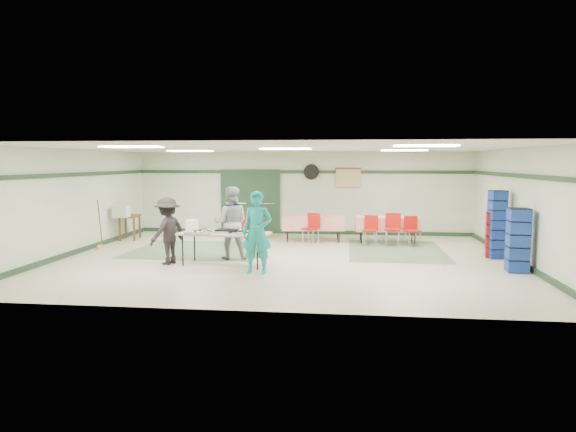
# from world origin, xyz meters

# --- Properties ---
(floor) EXTENTS (11.00, 11.00, 0.00)m
(floor) POSITION_xyz_m (0.00, 0.00, 0.00)
(floor) COLOR beige
(floor) RESTS_ON ground
(ceiling) EXTENTS (11.00, 11.00, 0.00)m
(ceiling) POSITION_xyz_m (0.00, 0.00, 2.70)
(ceiling) COLOR silver
(ceiling) RESTS_ON wall_back
(wall_back) EXTENTS (11.00, 0.00, 11.00)m
(wall_back) POSITION_xyz_m (0.00, 4.50, 1.35)
(wall_back) COLOR beige
(wall_back) RESTS_ON floor
(wall_front) EXTENTS (11.00, 0.00, 11.00)m
(wall_front) POSITION_xyz_m (0.00, -4.50, 1.35)
(wall_front) COLOR beige
(wall_front) RESTS_ON floor
(wall_left) EXTENTS (0.00, 9.00, 9.00)m
(wall_left) POSITION_xyz_m (-5.50, 0.00, 1.35)
(wall_left) COLOR beige
(wall_left) RESTS_ON floor
(wall_right) EXTENTS (0.00, 9.00, 9.00)m
(wall_right) POSITION_xyz_m (5.50, 0.00, 1.35)
(wall_right) COLOR beige
(wall_right) RESTS_ON floor
(trim_back) EXTENTS (11.00, 0.06, 0.10)m
(trim_back) POSITION_xyz_m (0.00, 4.47, 2.05)
(trim_back) COLOR #1F3923
(trim_back) RESTS_ON wall_back
(baseboard_back) EXTENTS (11.00, 0.06, 0.12)m
(baseboard_back) POSITION_xyz_m (0.00, 4.47, 0.06)
(baseboard_back) COLOR #1F3923
(baseboard_back) RESTS_ON floor
(trim_left) EXTENTS (0.06, 9.00, 0.10)m
(trim_left) POSITION_xyz_m (-5.47, 0.00, 2.05)
(trim_left) COLOR #1F3923
(trim_left) RESTS_ON wall_back
(baseboard_left) EXTENTS (0.06, 9.00, 0.12)m
(baseboard_left) POSITION_xyz_m (-5.47, 0.00, 0.06)
(baseboard_left) COLOR #1F3923
(baseboard_left) RESTS_ON floor
(trim_right) EXTENTS (0.06, 9.00, 0.10)m
(trim_right) POSITION_xyz_m (5.47, 0.00, 2.05)
(trim_right) COLOR #1F3923
(trim_right) RESTS_ON wall_back
(baseboard_right) EXTENTS (0.06, 9.00, 0.12)m
(baseboard_right) POSITION_xyz_m (5.47, 0.00, 0.06)
(baseboard_right) COLOR #1F3923
(baseboard_right) RESTS_ON floor
(green_patch_a) EXTENTS (3.50, 3.00, 0.01)m
(green_patch_a) POSITION_xyz_m (-2.50, 1.00, 0.00)
(green_patch_a) COLOR #64815E
(green_patch_a) RESTS_ON floor
(green_patch_b) EXTENTS (2.50, 3.50, 0.01)m
(green_patch_b) POSITION_xyz_m (2.80, 1.50, 0.00)
(green_patch_b) COLOR #64815E
(green_patch_b) RESTS_ON floor
(double_door_left) EXTENTS (0.90, 0.06, 2.10)m
(double_door_left) POSITION_xyz_m (-2.20, 4.44, 1.05)
(double_door_left) COLOR #999C99
(double_door_left) RESTS_ON floor
(double_door_right) EXTENTS (0.90, 0.06, 2.10)m
(double_door_right) POSITION_xyz_m (-1.25, 4.44, 1.05)
(double_door_right) COLOR #999C99
(double_door_right) RESTS_ON floor
(door_frame) EXTENTS (2.00, 0.03, 2.15)m
(door_frame) POSITION_xyz_m (-1.73, 4.42, 1.05)
(door_frame) COLOR #1F3923
(door_frame) RESTS_ON floor
(wall_fan) EXTENTS (0.50, 0.10, 0.50)m
(wall_fan) POSITION_xyz_m (0.30, 4.44, 2.05)
(wall_fan) COLOR black
(wall_fan) RESTS_ON wall_back
(scroll_banner) EXTENTS (0.80, 0.02, 0.60)m
(scroll_banner) POSITION_xyz_m (1.50, 4.44, 1.85)
(scroll_banner) COLOR tan
(scroll_banner) RESTS_ON wall_back
(serving_table) EXTENTS (2.13, 1.06, 0.76)m
(serving_table) POSITION_xyz_m (-1.30, -0.97, 0.72)
(serving_table) COLOR #AAA9A5
(serving_table) RESTS_ON floor
(sheet_tray_right) EXTENTS (0.63, 0.51, 0.02)m
(sheet_tray_right) POSITION_xyz_m (-0.77, -1.07, 0.77)
(sheet_tray_right) COLOR silver
(sheet_tray_right) RESTS_ON serving_table
(sheet_tray_mid) EXTENTS (0.66, 0.53, 0.02)m
(sheet_tray_mid) POSITION_xyz_m (-1.46, -0.88, 0.77)
(sheet_tray_mid) COLOR silver
(sheet_tray_mid) RESTS_ON serving_table
(sheet_tray_left) EXTENTS (0.68, 0.54, 0.02)m
(sheet_tray_left) POSITION_xyz_m (-1.83, -1.10, 0.77)
(sheet_tray_left) COLOR silver
(sheet_tray_left) RESTS_ON serving_table
(baking_pan) EXTENTS (0.53, 0.36, 0.08)m
(baking_pan) POSITION_xyz_m (-1.23, -0.97, 0.80)
(baking_pan) COLOR black
(baking_pan) RESTS_ON serving_table
(foam_box_stack) EXTENTS (0.26, 0.24, 0.27)m
(foam_box_stack) POSITION_xyz_m (-2.09, -0.87, 0.90)
(foam_box_stack) COLOR white
(foam_box_stack) RESTS_ON serving_table
(volunteer_teal) EXTENTS (0.66, 0.44, 1.76)m
(volunteer_teal) POSITION_xyz_m (-0.40, -1.71, 0.88)
(volunteer_teal) COLOR teal
(volunteer_teal) RESTS_ON floor
(volunteer_grey) EXTENTS (0.95, 0.79, 1.78)m
(volunteer_grey) POSITION_xyz_m (-1.34, -0.16, 0.89)
(volunteer_grey) COLOR gray
(volunteer_grey) RESTS_ON floor
(volunteer_dark) EXTENTS (0.94, 1.15, 1.55)m
(volunteer_dark) POSITION_xyz_m (-2.65, -0.96, 0.78)
(volunteer_dark) COLOR black
(volunteer_dark) RESTS_ON floor
(dining_table_a) EXTENTS (1.86, 0.85, 0.77)m
(dining_table_a) POSITION_xyz_m (2.66, 2.93, 0.57)
(dining_table_a) COLOR red
(dining_table_a) RESTS_ON floor
(dining_table_b) EXTENTS (1.90, 0.98, 0.77)m
(dining_table_b) POSITION_xyz_m (0.46, 2.93, 0.57)
(dining_table_b) COLOR red
(dining_table_b) RESTS_ON floor
(chair_a) EXTENTS (0.48, 0.48, 0.92)m
(chair_a) POSITION_xyz_m (2.78, 2.37, 0.56)
(chair_a) COLOR red
(chair_a) RESTS_ON floor
(chair_b) EXTENTS (0.47, 0.47, 0.85)m
(chair_b) POSITION_xyz_m (2.16, 2.36, 0.52)
(chair_b) COLOR red
(chair_b) RESTS_ON floor
(chair_c) EXTENTS (0.48, 0.48, 0.85)m
(chair_c) POSITION_xyz_m (3.31, 2.36, 0.52)
(chair_c) COLOR red
(chair_c) RESTS_ON floor
(chair_d) EXTENTS (0.55, 0.55, 0.89)m
(chair_d) POSITION_xyz_m (0.48, 2.36, 0.55)
(chair_d) COLOR red
(chair_d) RESTS_ON floor
(chair_loose_a) EXTENTS (0.44, 0.44, 0.93)m
(chair_loose_a) POSITION_xyz_m (-1.32, 3.42, 0.57)
(chair_loose_a) COLOR red
(chair_loose_a) RESTS_ON floor
(chair_loose_b) EXTENTS (0.41, 0.41, 0.83)m
(chair_loose_b) POSITION_xyz_m (-1.85, 3.21, 0.51)
(chair_loose_b) COLOR red
(chair_loose_b) RESTS_ON floor
(crate_stack_blue_a) EXTENTS (0.41, 0.41, 1.68)m
(crate_stack_blue_a) POSITION_xyz_m (5.15, 0.68, 0.84)
(crate_stack_blue_a) COLOR navy
(crate_stack_blue_a) RESTS_ON floor
(crate_stack_red) EXTENTS (0.50, 0.50, 1.13)m
(crate_stack_red) POSITION_xyz_m (5.15, 0.80, 0.56)
(crate_stack_red) COLOR maroon
(crate_stack_red) RESTS_ON floor
(crate_stack_blue_b) EXTENTS (0.45, 0.45, 1.39)m
(crate_stack_blue_b) POSITION_xyz_m (5.15, -0.93, 0.69)
(crate_stack_blue_b) COLOR navy
(crate_stack_blue_b) RESTS_ON floor
(printer_table) EXTENTS (0.66, 0.90, 0.74)m
(printer_table) POSITION_xyz_m (-5.15, 2.60, 0.63)
(printer_table) COLOR brown
(printer_table) RESTS_ON floor
(office_printer) EXTENTS (0.47, 0.42, 0.34)m
(office_printer) POSITION_xyz_m (-5.15, 2.04, 0.92)
(office_printer) COLOR beige
(office_printer) RESTS_ON printer_table
(broom) EXTENTS (0.05, 0.22, 1.32)m
(broom) POSITION_xyz_m (-5.23, 0.87, 0.69)
(broom) COLOR brown
(broom) RESTS_ON floor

